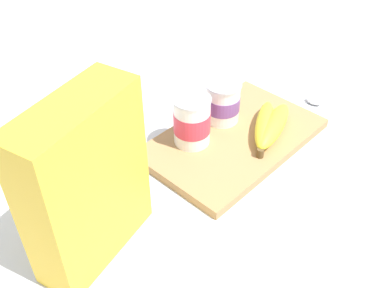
{
  "coord_description": "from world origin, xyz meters",
  "views": [
    {
      "loc": [
        -0.56,
        -0.42,
        0.57
      ],
      "look_at": [
        -0.12,
        0.0,
        0.07
      ],
      "focal_mm": 42.71,
      "sensor_mm": 36.0,
      "label": 1
    }
  ],
  "objects_px": {
    "cutting_board": "(233,139)",
    "cereal_box": "(86,184)",
    "yogurt_cup_front": "(192,121)",
    "banana_bunch": "(269,125)",
    "spoon": "(303,97)",
    "yogurt_cup_back": "(223,102)"
  },
  "relations": [
    {
      "from": "yogurt_cup_front",
      "to": "banana_bunch",
      "type": "bearing_deg",
      "value": -37.13
    },
    {
      "from": "yogurt_cup_front",
      "to": "spoon",
      "type": "distance_m",
      "value": 0.31
    },
    {
      "from": "cutting_board",
      "to": "yogurt_cup_front",
      "type": "relative_size",
      "value": 3.55
    },
    {
      "from": "banana_bunch",
      "to": "cereal_box",
      "type": "bearing_deg",
      "value": 174.58
    },
    {
      "from": "yogurt_cup_front",
      "to": "banana_bunch",
      "type": "height_order",
      "value": "yogurt_cup_front"
    },
    {
      "from": "yogurt_cup_back",
      "to": "banana_bunch",
      "type": "height_order",
      "value": "yogurt_cup_back"
    },
    {
      "from": "banana_bunch",
      "to": "spoon",
      "type": "relative_size",
      "value": 1.19
    },
    {
      "from": "cutting_board",
      "to": "spoon",
      "type": "xyz_separation_m",
      "value": [
        0.23,
        -0.01,
        -0.0
      ]
    },
    {
      "from": "cutting_board",
      "to": "yogurt_cup_back",
      "type": "bearing_deg",
      "value": 63.83
    },
    {
      "from": "banana_bunch",
      "to": "yogurt_cup_back",
      "type": "bearing_deg",
      "value": 106.2
    },
    {
      "from": "cereal_box",
      "to": "spoon",
      "type": "distance_m",
      "value": 0.58
    },
    {
      "from": "spoon",
      "to": "yogurt_cup_front",
      "type": "bearing_deg",
      "value": 168.04
    },
    {
      "from": "cutting_board",
      "to": "cereal_box",
      "type": "height_order",
      "value": "cereal_box"
    },
    {
      "from": "banana_bunch",
      "to": "spoon",
      "type": "distance_m",
      "value": 0.18
    },
    {
      "from": "cereal_box",
      "to": "spoon",
      "type": "xyz_separation_m",
      "value": [
        0.56,
        -0.01,
        -0.13
      ]
    },
    {
      "from": "yogurt_cup_front",
      "to": "cutting_board",
      "type": "bearing_deg",
      "value": -35.1
    },
    {
      "from": "cutting_board",
      "to": "yogurt_cup_front",
      "type": "xyz_separation_m",
      "value": [
        -0.07,
        0.05,
        0.06
      ]
    },
    {
      "from": "cutting_board",
      "to": "cereal_box",
      "type": "bearing_deg",
      "value": -178.77
    },
    {
      "from": "cereal_box",
      "to": "cutting_board",
      "type": "bearing_deg",
      "value": 167.56
    },
    {
      "from": "yogurt_cup_back",
      "to": "spoon",
      "type": "relative_size",
      "value": 0.63
    },
    {
      "from": "yogurt_cup_back",
      "to": "cutting_board",
      "type": "bearing_deg",
      "value": -116.17
    },
    {
      "from": "yogurt_cup_front",
      "to": "cereal_box",
      "type": "bearing_deg",
      "value": -168.46
    }
  ]
}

